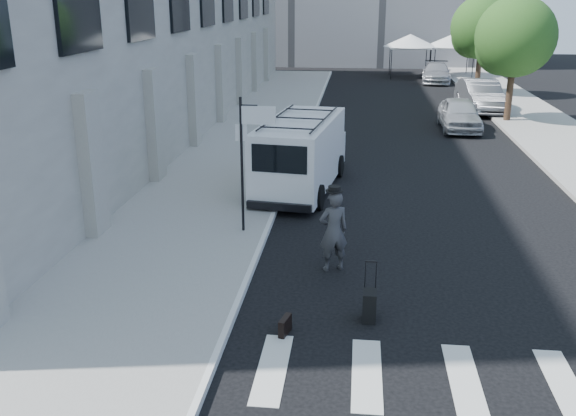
% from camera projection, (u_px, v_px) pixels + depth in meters
% --- Properties ---
extents(ground, '(120.00, 120.00, 0.00)m').
position_uv_depth(ground, '(338.00, 294.00, 13.64)').
color(ground, black).
rests_on(ground, ground).
extents(sidewalk_left, '(4.50, 48.00, 0.15)m').
position_uv_depth(sidewalk_left, '(257.00, 132.00, 29.14)').
color(sidewalk_left, gray).
rests_on(sidewalk_left, ground).
extents(sidewalk_right, '(4.00, 56.00, 0.15)m').
position_uv_depth(sidewalk_right, '(536.00, 122.00, 31.53)').
color(sidewalk_right, gray).
rests_on(sidewalk_right, ground).
extents(sign_pole, '(1.03, 0.07, 3.50)m').
position_uv_depth(sign_pole, '(250.00, 137.00, 16.06)').
color(sign_pole, black).
rests_on(sign_pole, sidewalk_left).
extents(tree_near, '(3.80, 3.83, 6.03)m').
position_uv_depth(tree_near, '(512.00, 40.00, 30.60)').
color(tree_near, black).
rests_on(tree_near, ground).
extents(tree_far, '(3.80, 3.83, 6.03)m').
position_uv_depth(tree_far, '(480.00, 30.00, 39.08)').
color(tree_far, black).
rests_on(tree_far, ground).
extents(tent_left, '(4.00, 4.00, 3.20)m').
position_uv_depth(tent_left, '(410.00, 41.00, 48.18)').
color(tent_left, black).
rests_on(tent_left, ground).
extents(tent_right, '(4.00, 4.00, 3.20)m').
position_uv_depth(tent_right, '(453.00, 41.00, 48.32)').
color(tent_right, black).
rests_on(tent_right, ground).
extents(businessman, '(0.81, 0.68, 1.89)m').
position_uv_depth(businessman, '(333.00, 231.00, 14.54)').
color(businessman, '#3A3A3C').
rests_on(businessman, ground).
extents(briefcase, '(0.22, 0.46, 0.34)m').
position_uv_depth(briefcase, '(285.00, 326.00, 11.97)').
color(briefcase, black).
rests_on(briefcase, ground).
extents(suitcase, '(0.27, 0.43, 1.17)m').
position_uv_depth(suitcase, '(369.00, 305.00, 12.44)').
color(suitcase, black).
rests_on(suitcase, ground).
extents(cargo_van, '(2.72, 6.27, 2.29)m').
position_uv_depth(cargo_van, '(302.00, 153.00, 20.66)').
color(cargo_van, white).
rests_on(cargo_van, ground).
extents(parked_car_a, '(1.78, 4.35, 1.48)m').
position_uv_depth(parked_car_a, '(460.00, 114.00, 29.87)').
color(parked_car_a, '#A2A5AA').
rests_on(parked_car_a, ground).
extents(parked_car_b, '(2.12, 5.27, 1.70)m').
position_uv_depth(parked_car_b, '(480.00, 96.00, 34.45)').
color(parked_car_b, '#55575C').
rests_on(parked_car_b, ground).
extents(parked_car_c, '(2.39, 4.98, 1.40)m').
position_uv_depth(parked_car_c, '(436.00, 73.00, 45.95)').
color(parked_car_c, '#9E9FA5').
rests_on(parked_car_c, ground).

